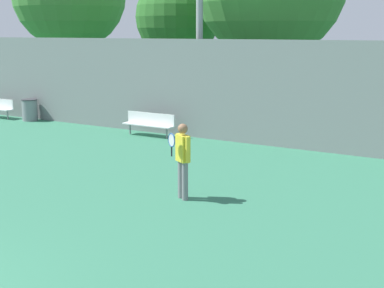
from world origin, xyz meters
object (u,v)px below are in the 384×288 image
tennis_player (183,157)px  trash_bin (30,110)px  tree_green_tall (178,17)px  bench_courtside_far (149,122)px

tennis_player → trash_bin: 12.73m
trash_bin → tree_green_tall: 8.30m
tennis_player → trash_bin: bearing=-177.6°
bench_courtside_far → tree_green_tall: 8.32m
trash_bin → tree_green_tall: size_ratio=0.14×
bench_courtside_far → tree_green_tall: bearing=114.2°
tree_green_tall → trash_bin: bearing=-116.9°
tennis_player → trash_bin: (-11.28, 5.89, -0.52)m
tennis_player → bench_courtside_far: bearing=160.9°
bench_courtside_far → tennis_player: bearing=-49.0°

